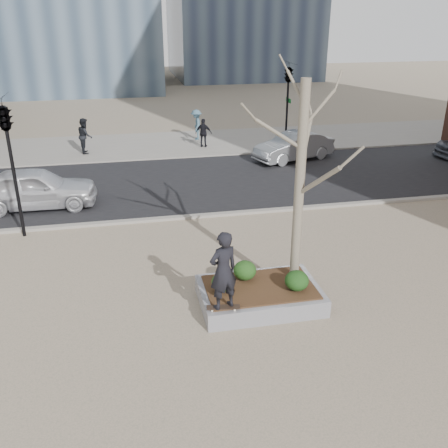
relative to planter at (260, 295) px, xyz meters
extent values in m
plane|color=gray|center=(-1.00, 0.00, -0.23)|extent=(120.00, 120.00, 0.00)
cube|color=black|center=(-1.00, 10.00, -0.21)|extent=(60.00, 8.00, 0.02)
cube|color=gray|center=(-1.00, 17.00, -0.21)|extent=(60.00, 6.00, 0.02)
cube|color=gray|center=(0.00, 0.00, 0.00)|extent=(3.00, 2.00, 0.45)
cube|color=#382314|center=(0.00, 0.00, 0.25)|extent=(2.70, 1.70, 0.04)
ellipsoid|color=black|center=(-0.95, 0.00, 0.50)|extent=(0.55, 0.55, 0.47)
ellipsoid|color=#173F14|center=(-0.28, 0.45, 0.51)|extent=(0.59, 0.59, 0.50)
ellipsoid|color=#163310|center=(0.84, -0.33, 0.52)|extent=(0.59, 0.59, 0.50)
imported|color=black|center=(-1.10, -0.79, 1.25)|extent=(0.80, 0.66, 1.90)
imported|color=silver|center=(-6.41, 8.21, 0.56)|extent=(4.52, 1.92, 1.52)
imported|color=#94979B|center=(5.22, 12.48, 0.47)|extent=(4.36, 2.74, 1.36)
imported|color=black|center=(-4.93, 15.98, 0.70)|extent=(0.77, 0.94, 1.80)
imported|color=#416376|center=(1.18, 17.73, 0.65)|extent=(0.77, 1.18, 1.71)
imported|color=black|center=(1.29, 15.93, 0.56)|extent=(0.97, 0.68, 1.53)
camera|label=1|loc=(-3.11, -10.47, 6.61)|focal=40.00mm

